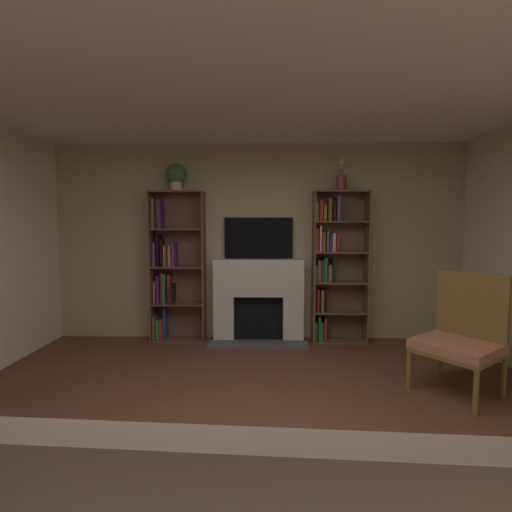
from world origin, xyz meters
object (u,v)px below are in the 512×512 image
at_px(potted_plant, 176,176).
at_px(armchair, 462,335).
at_px(bookshelf_left, 172,269).
at_px(bookshelf_right, 333,265).
at_px(tv, 259,238).
at_px(vase_with_flowers, 341,180).
at_px(fireplace, 258,297).

height_order(potted_plant, armchair, potted_plant).
distance_m(bookshelf_left, potted_plant, 1.25).
bearing_deg(bookshelf_left, potted_plant, -30.69).
bearing_deg(bookshelf_right, tv, 175.74).
bearing_deg(potted_plant, bookshelf_left, 149.31).
bearing_deg(vase_with_flowers, bookshelf_right, 151.57).
relative_size(fireplace, bookshelf_left, 0.65).
bearing_deg(bookshelf_right, vase_with_flowers, -28.43).
xyz_separation_m(bookshelf_right, vase_with_flowers, (0.09, -0.05, 1.12)).
relative_size(potted_plant, armchair, 0.33).
bearing_deg(bookshelf_right, bookshelf_left, 179.87).
bearing_deg(fireplace, bookshelf_right, 0.79).
xyz_separation_m(tv, bookshelf_right, (1.00, -0.07, -0.36)).
relative_size(potted_plant, vase_with_flowers, 0.89).
bearing_deg(armchair, tv, 139.44).
height_order(fireplace, armchair, armchair).
xyz_separation_m(bookshelf_left, potted_plant, (0.09, -0.05, 1.24)).
bearing_deg(fireplace, bookshelf_left, 179.07).
bearing_deg(bookshelf_right, armchair, -59.52).
bearing_deg(tv, armchair, -40.56).
xyz_separation_m(fireplace, bookshelf_left, (-1.17, 0.02, 0.39)).
distance_m(tv, potted_plant, 1.37).
relative_size(vase_with_flowers, armchair, 0.37).
height_order(tv, potted_plant, potted_plant).
bearing_deg(vase_with_flowers, tv, 173.63).
xyz_separation_m(tv, vase_with_flowers, (1.09, -0.12, 0.76)).
height_order(fireplace, bookshelf_right, bookshelf_right).
relative_size(fireplace, bookshelf_right, 0.65).
bearing_deg(potted_plant, armchair, -26.92).
height_order(bookshelf_left, armchair, bookshelf_left).
xyz_separation_m(bookshelf_right, potted_plant, (-2.09, -0.05, 1.19)).
bearing_deg(tv, bookshelf_left, -176.61).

